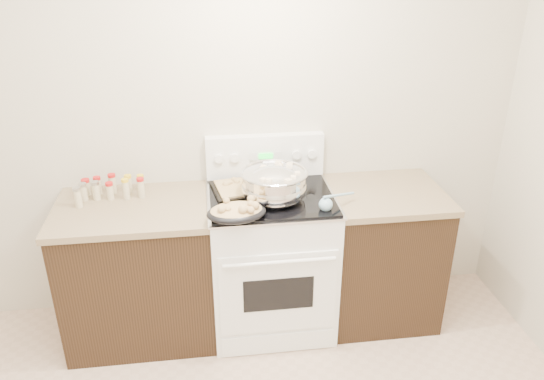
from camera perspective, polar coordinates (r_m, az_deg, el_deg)
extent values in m
cube|color=beige|center=(3.38, -6.87, 7.96)|extent=(4.00, 0.05, 2.70)
cube|color=black|center=(3.49, -13.94, -8.71)|extent=(0.90, 0.64, 0.88)
cube|color=brown|center=(3.26, -14.78, -1.97)|extent=(0.93, 0.67, 0.04)
cube|color=black|center=(3.63, 11.45, -6.95)|extent=(0.70, 0.64, 0.88)
cube|color=brown|center=(3.41, 12.11, -0.39)|extent=(0.73, 0.67, 0.04)
cube|color=white|center=(3.46, -0.11, -7.76)|extent=(0.76, 0.66, 0.92)
cube|color=white|center=(3.19, 0.70, -11.10)|extent=(0.70, 0.01, 0.55)
cube|color=black|center=(3.18, 0.71, -11.17)|extent=(0.42, 0.01, 0.22)
cylinder|color=white|center=(3.02, 0.83, -7.79)|extent=(0.65, 0.02, 0.02)
cube|color=white|center=(3.43, 0.66, -16.13)|extent=(0.70, 0.01, 0.14)
cube|color=silver|center=(3.23, -0.12, -0.81)|extent=(0.78, 0.68, 0.01)
cube|color=black|center=(3.22, -0.12, -0.62)|extent=(0.74, 0.64, 0.01)
cube|color=white|center=(3.43, -0.77, 3.71)|extent=(0.76, 0.07, 0.28)
cylinder|color=white|center=(3.36, -5.76, 3.37)|extent=(0.06, 0.02, 0.06)
cylinder|color=white|center=(3.37, -4.06, 3.47)|extent=(0.06, 0.02, 0.06)
cylinder|color=white|center=(3.41, 2.67, 3.80)|extent=(0.06, 0.02, 0.06)
cylinder|color=white|center=(3.43, 4.32, 3.88)|extent=(0.06, 0.02, 0.06)
cube|color=#19E533|center=(3.39, -0.68, 3.67)|extent=(0.09, 0.00, 0.04)
cube|color=silver|center=(3.38, -2.03, 3.59)|extent=(0.05, 0.00, 0.05)
cube|color=silver|center=(3.40, 0.66, 3.73)|extent=(0.05, 0.00, 0.05)
ellipsoid|color=silver|center=(3.14, 0.21, 0.31)|extent=(0.50, 0.50, 0.24)
cylinder|color=silver|center=(3.17, 0.21, -0.88)|extent=(0.22, 0.22, 0.01)
torus|color=silver|center=(3.10, 0.22, 1.89)|extent=(0.40, 0.40, 0.02)
cylinder|color=silver|center=(3.12, 0.21, 0.73)|extent=(0.38, 0.38, 0.13)
cylinder|color=brown|center=(3.10, 0.22, 1.68)|extent=(0.35, 0.35, 0.00)
cube|color=beige|center=(3.15, 1.03, 2.15)|extent=(0.04, 0.04, 0.03)
cube|color=beige|center=(3.17, -0.96, 2.33)|extent=(0.04, 0.04, 0.03)
cube|color=beige|center=(3.08, -0.17, 1.65)|extent=(0.03, 0.03, 0.02)
cube|color=beige|center=(3.09, 1.45, 1.73)|extent=(0.04, 0.04, 0.02)
cube|color=beige|center=(2.99, 1.73, 0.90)|extent=(0.05, 0.05, 0.03)
cube|color=beige|center=(3.24, 0.67, 2.84)|extent=(0.05, 0.05, 0.03)
cube|color=beige|center=(3.10, 0.00, 1.77)|extent=(0.03, 0.03, 0.03)
cube|color=beige|center=(3.21, 1.91, 2.62)|extent=(0.04, 0.04, 0.03)
cube|color=beige|center=(3.01, -0.97, 1.02)|extent=(0.04, 0.04, 0.03)
cube|color=beige|center=(3.04, 2.31, 1.29)|extent=(0.03, 0.03, 0.03)
cube|color=beige|center=(3.07, 0.00, 1.56)|extent=(0.04, 0.04, 0.03)
cube|color=beige|center=(3.10, 2.75, 1.74)|extent=(0.03, 0.03, 0.03)
cube|color=beige|center=(3.04, 0.27, 1.30)|extent=(0.04, 0.04, 0.03)
cube|color=beige|center=(3.09, 0.76, 1.71)|extent=(0.05, 0.05, 0.03)
cube|color=beige|center=(3.00, -0.32, 0.94)|extent=(0.04, 0.04, 0.03)
cube|color=beige|center=(3.21, 0.90, 2.64)|extent=(0.04, 0.04, 0.02)
cube|color=beige|center=(3.18, -0.93, 2.44)|extent=(0.04, 0.04, 0.03)
ellipsoid|color=black|center=(2.93, -3.85, -2.44)|extent=(0.36, 0.27, 0.08)
ellipsoid|color=tan|center=(2.93, -3.86, -2.23)|extent=(0.32, 0.24, 0.06)
sphere|color=tan|center=(2.99, -2.27, -0.96)|extent=(0.05, 0.05, 0.05)
sphere|color=tan|center=(2.86, -3.14, -2.10)|extent=(0.05, 0.05, 0.05)
sphere|color=tan|center=(2.87, -5.44, -2.08)|extent=(0.05, 0.05, 0.05)
sphere|color=tan|center=(2.97, -4.93, -1.14)|extent=(0.04, 0.04, 0.04)
sphere|color=tan|center=(2.88, -4.75, -2.05)|extent=(0.04, 0.04, 0.04)
sphere|color=tan|center=(2.86, -2.29, -2.17)|extent=(0.04, 0.04, 0.04)
sphere|color=tan|center=(2.93, -2.31, -1.50)|extent=(0.04, 0.04, 0.04)
sphere|color=tan|center=(2.90, -1.85, -1.67)|extent=(0.05, 0.05, 0.05)
cube|color=black|center=(3.29, -2.48, 0.21)|extent=(0.48, 0.37, 0.02)
cube|color=tan|center=(3.28, -2.49, 0.40)|extent=(0.43, 0.32, 0.02)
sphere|color=tan|center=(3.30, -5.00, 0.62)|extent=(0.04, 0.04, 0.04)
sphere|color=tan|center=(3.35, -4.12, 1.10)|extent=(0.04, 0.04, 0.04)
sphere|color=tan|center=(3.31, -4.59, 0.80)|extent=(0.04, 0.04, 0.04)
sphere|color=tan|center=(3.36, -2.15, 1.25)|extent=(0.03, 0.03, 0.03)
sphere|color=tan|center=(3.20, -2.65, -0.03)|extent=(0.04, 0.04, 0.04)
sphere|color=tan|center=(3.20, -2.90, -0.03)|extent=(0.03, 0.03, 0.03)
sphere|color=tan|center=(3.35, -1.31, 1.18)|extent=(0.04, 0.04, 0.04)
sphere|color=tan|center=(3.35, -2.45, 1.16)|extent=(0.03, 0.03, 0.03)
sphere|color=tan|center=(3.32, -3.80, 0.88)|extent=(0.04, 0.04, 0.04)
sphere|color=tan|center=(3.30, -4.85, 0.71)|extent=(0.04, 0.04, 0.04)
cylinder|color=#AE7D4F|center=(3.31, 0.72, 0.36)|extent=(0.10, 0.24, 0.01)
sphere|color=#AE7D4F|center=(3.21, 0.32, -0.38)|extent=(0.04, 0.04, 0.04)
sphere|color=#80A9C0|center=(3.05, 5.79, -1.57)|extent=(0.08, 0.08, 0.08)
cylinder|color=#80A9C0|center=(3.11, 7.21, -0.55)|extent=(0.23, 0.16, 0.07)
cylinder|color=#BFB28C|center=(3.45, -19.34, 0.17)|extent=(0.05, 0.05, 0.09)
cylinder|color=#B21414|center=(3.43, -19.46, 0.96)|extent=(0.05, 0.05, 0.02)
cylinder|color=#BFB28C|center=(3.45, -18.22, 0.36)|extent=(0.04, 0.04, 0.09)
cylinder|color=#B21414|center=(3.43, -18.35, 1.21)|extent=(0.05, 0.05, 0.02)
cylinder|color=#BFB28C|center=(3.43, -16.76, 0.55)|extent=(0.04, 0.04, 0.11)
cylinder|color=#B21414|center=(3.40, -16.89, 1.50)|extent=(0.05, 0.05, 0.02)
cylinder|color=#BFB28C|center=(3.41, -15.17, 0.52)|extent=(0.04, 0.04, 0.10)
cylinder|color=gold|center=(3.38, -15.28, 1.41)|extent=(0.04, 0.04, 0.02)
cylinder|color=#BFB28C|center=(3.41, -13.91, 0.62)|extent=(0.04, 0.04, 0.09)
cylinder|color=gold|center=(3.39, -14.00, 1.44)|extent=(0.04, 0.04, 0.02)
cylinder|color=#BFB28C|center=(3.39, -19.61, -0.32)|extent=(0.05, 0.05, 0.09)
cylinder|color=#B2B2B7|center=(3.36, -19.74, 0.54)|extent=(0.05, 0.05, 0.02)
cylinder|color=#BFB28C|center=(3.37, -18.37, -0.19)|extent=(0.05, 0.05, 0.10)
cylinder|color=#B2B2B7|center=(3.35, -18.51, 0.73)|extent=(0.05, 0.05, 0.02)
cylinder|color=#BFB28C|center=(3.35, -17.01, -0.22)|extent=(0.04, 0.04, 0.09)
cylinder|color=#B21414|center=(3.33, -17.13, 0.63)|extent=(0.05, 0.05, 0.02)
cylinder|color=#BFB28C|center=(3.32, -15.43, -0.03)|extent=(0.04, 0.04, 0.11)
cylinder|color=gold|center=(3.29, -15.56, 1.01)|extent=(0.04, 0.04, 0.02)
cylinder|color=#BFB28C|center=(3.32, -13.89, 0.10)|extent=(0.04, 0.04, 0.11)
cylinder|color=#B21414|center=(3.29, -14.01, 1.11)|extent=(0.04, 0.04, 0.02)
cylinder|color=#BFB28C|center=(3.31, -20.13, -0.89)|extent=(0.04, 0.04, 0.11)
cylinder|color=#B2B2B7|center=(3.28, -20.30, 0.11)|extent=(0.04, 0.04, 0.02)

